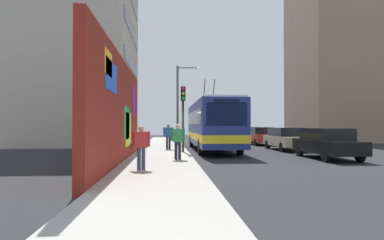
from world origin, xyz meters
TOP-DOWN VIEW (x-y plane):
  - ground_plane at (0.00, 0.00)m, footprint 80.00×80.00m
  - sidewalk_slab at (0.00, 1.60)m, footprint 48.00×3.20m
  - graffiti_wall at (-4.59, 3.35)m, footprint 12.81×0.32m
  - building_far_left at (12.10, 9.20)m, footprint 12.74×9.00m
  - building_far_right at (14.98, -17.00)m, footprint 9.07×8.11m
  - city_bus at (3.30, -1.80)m, footprint 11.35×2.58m
  - parked_car_black at (-2.67, -7.00)m, footprint 4.61×1.89m
  - parked_car_champagne at (3.14, -7.00)m, footprint 4.66×1.87m
  - parked_car_red at (9.24, -7.00)m, footprint 4.18×1.84m
  - parked_car_dark_gray at (14.59, -7.00)m, footprint 4.80×1.91m
  - pedestrian_at_curb at (-3.82, 0.78)m, footprint 0.22×0.66m
  - pedestrian_midblock at (2.54, 1.22)m, footprint 0.22×0.67m
  - pedestrian_near_wall at (-7.14, 2.21)m, footprint 0.22×0.72m
  - traffic_light at (0.18, 0.35)m, footprint 0.49×0.28m
  - street_lamp at (7.61, 0.23)m, footprint 0.44×1.93m

SIDE VIEW (x-z plane):
  - ground_plane at x=0.00m, z-range 0.00..0.00m
  - sidewalk_slab at x=0.00m, z-range 0.00..0.15m
  - parked_car_red at x=9.24m, z-range 0.04..1.62m
  - parked_car_champagne at x=3.14m, z-range 0.05..1.63m
  - parked_car_black at x=-2.67m, z-range 0.05..1.63m
  - parked_car_dark_gray at x=14.59m, z-range 0.05..1.63m
  - pedestrian_near_wall at x=-7.14m, z-range 0.27..1.84m
  - pedestrian_at_curb at x=-3.82m, z-range 0.29..1.93m
  - pedestrian_midblock at x=2.54m, z-range 0.30..1.97m
  - city_bus at x=3.30m, z-range -0.71..4.42m
  - graffiti_wall at x=-4.59m, z-range 0.00..4.65m
  - traffic_light at x=0.18m, z-range 0.84..4.74m
  - street_lamp at x=7.61m, z-range 0.66..7.17m
  - building_far_left at x=12.10m, z-range 0.00..19.36m
  - building_far_right at x=14.98m, z-range 0.00..20.94m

